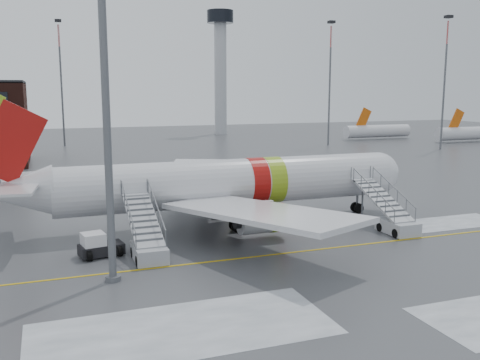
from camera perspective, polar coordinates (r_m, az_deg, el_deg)
name	(u,v)px	position (r m, az deg, el deg)	size (l,w,h in m)	color
ground	(234,254)	(36.40, -0.67, -7.93)	(260.00, 260.00, 0.00)	#494C4F
airliner	(221,184)	(43.44, -2.08, -0.42)	(35.03, 32.97, 11.18)	silver
airstair_fwd	(392,218)	(43.57, 15.92, -3.91)	(2.05, 7.70, 3.48)	#ADB0B5
airstair_aft	(147,242)	(36.05, -9.90, -6.48)	(2.05, 7.70, 3.48)	#A3A5AA
pushback_tug	(98,246)	(37.03, -14.86, -6.80)	(3.07, 2.51, 1.63)	black
light_mast_near	(102,16)	(30.80, -14.48, 16.59)	(1.20, 1.20, 28.97)	#595B60
control_tower	(220,58)	(134.55, -2.11, 12.89)	(6.40, 6.40, 30.00)	#B2B5BA
light_mast_far_ne	(330,75)	(108.85, 9.57, 10.96)	(1.20, 1.20, 24.25)	#595B60
light_mast_far_n	(61,75)	(110.84, -18.56, 10.58)	(1.20, 1.20, 24.25)	#595B60
light_mast_far_e	(445,74)	(106.58, 21.03, 10.50)	(1.20, 1.20, 24.25)	#595B60
distant_aircraft	(406,141)	(122.30, 17.33, 4.00)	(35.00, 18.00, 8.00)	#D8590C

